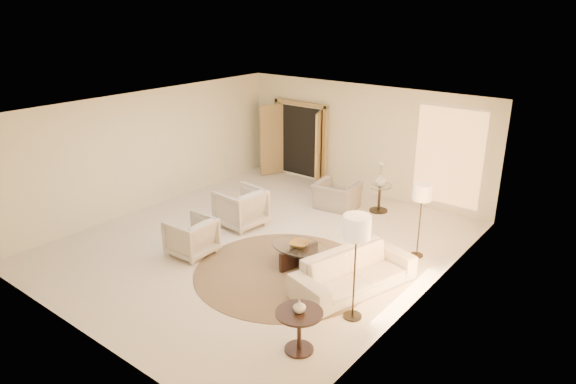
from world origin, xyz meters
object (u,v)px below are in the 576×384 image
Objects in this scene: armchair_right at (191,235)px; armchair_left at (241,206)px; sofa at (354,272)px; floor_lamp_far at (357,232)px; coffee_table at (299,254)px; side_table at (379,195)px; floor_lamp_near at (422,196)px; end_table at (299,324)px; end_vase at (299,306)px; accent_chair at (337,191)px; bowl at (299,244)px; side_vase at (380,180)px.

armchair_left is at bearing -174.67° from armchair_right.
floor_lamp_far reaches higher than sofa.
coffee_table is at bearing 113.06° from armchair_right.
armchair_left reaches higher than armchair_right.
floor_lamp_near is (1.72, -1.59, 0.87)m from side_table.
end_table is at bearing 71.05° from armchair_right.
floor_lamp_near is (0.07, 3.77, 0.83)m from end_table.
sofa is at bearing 97.84° from end_vase.
end_vase is (2.55, -4.89, 0.29)m from accent_chair.
bowl is at bearing 113.06° from armchair_right.
side_table is 0.38× the size of floor_lamp_far.
armchair_left reaches higher than accent_chair.
armchair_right reaches higher than side_table.
end_vase is at bearing -53.04° from bowl.
side_table is 3.46× the size of end_vase.
end_table is at bearing 58.12° from armchair_left.
armchair_left is at bearing 143.37° from end_table.
armchair_left is 2.44m from accent_chair.
end_table is at bearing 110.54° from accent_chair.
coffee_table is at bearing 90.00° from bowl.
coffee_table is 2.54m from end_vase.
armchair_left is 3.32m from side_table.
floor_lamp_near is at bearing 88.92° from end_vase.
accent_chair reaches higher than armchair_right.
bowl is at bearing 102.89° from accent_chair.
accent_chair is 3.77× the size of side_vase.
end_vase is (1.50, -1.99, 0.46)m from coffee_table.
accent_chair is 3.08m from coffee_table.
floor_lamp_near is (1.57, 1.78, 1.00)m from coffee_table.
end_vase is at bearing 0.00° from end_table.
armchair_left reaches higher than side_vase.
floor_lamp_far is 4.79× the size of bowl.
sofa is 2.08m from floor_lamp_near.
sofa reaches higher than bowl.
side_table reaches higher than bowl.
accent_chair reaches higher than bowl.
bowl is 1.92× the size of end_vase.
coffee_table is 2.50m from end_table.
accent_chair is 2.75× the size of bowl.
end_table is 0.45× the size of floor_lamp_near.
armchair_right is 0.57× the size of coffee_table.
end_table is 5.61m from side_table.
coffee_table is at bearing -87.51° from side_table.
end_table is (3.47, -1.10, 0.02)m from armchair_right.
floor_lamp_far is at bearing 90.00° from armchair_right.
floor_lamp_far is at bearing 81.80° from end_table.
coffee_table is (-1.23, 0.05, -0.06)m from sofa.
coffee_table is 0.84× the size of floor_lamp_far.
armchair_right is 4.65m from side_vase.
side_table is 1.81× the size of bowl.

